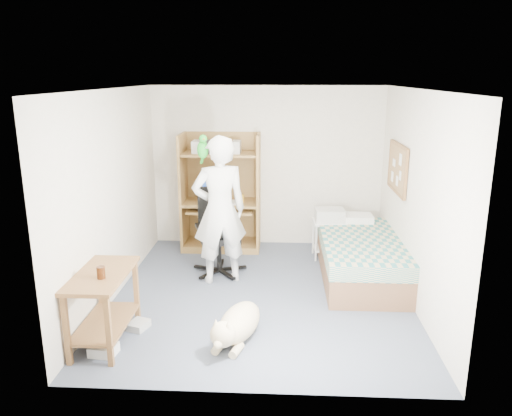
{
  "coord_description": "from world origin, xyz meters",
  "views": [
    {
      "loc": [
        0.23,
        -5.73,
        2.66
      ],
      "look_at": [
        -0.08,
        0.25,
        1.05
      ],
      "focal_mm": 35.0,
      "sensor_mm": 36.0,
      "label": 1
    }
  ],
  "objects_px": {
    "computer_hutch": "(221,197)",
    "office_chair": "(218,243)",
    "bed": "(360,257)",
    "side_desk": "(103,297)",
    "dog": "(237,324)",
    "person": "(220,210)",
    "printer_cart": "(329,233)"
  },
  "relations": [
    {
      "from": "bed",
      "to": "dog",
      "type": "relative_size",
      "value": 1.86
    },
    {
      "from": "computer_hutch",
      "to": "bed",
      "type": "bearing_deg",
      "value": -29.29
    },
    {
      "from": "printer_cart",
      "to": "dog",
      "type": "bearing_deg",
      "value": -118.41
    },
    {
      "from": "bed",
      "to": "printer_cart",
      "type": "distance_m",
      "value": 0.84
    },
    {
      "from": "computer_hutch",
      "to": "side_desk",
      "type": "relative_size",
      "value": 1.8
    },
    {
      "from": "bed",
      "to": "computer_hutch",
      "type": "bearing_deg",
      "value": 150.71
    },
    {
      "from": "side_desk",
      "to": "printer_cart",
      "type": "height_order",
      "value": "side_desk"
    },
    {
      "from": "office_chair",
      "to": "computer_hutch",
      "type": "bearing_deg",
      "value": 74.53
    },
    {
      "from": "printer_cart",
      "to": "person",
      "type": "bearing_deg",
      "value": -151.39
    },
    {
      "from": "bed",
      "to": "office_chair",
      "type": "relative_size",
      "value": 1.74
    },
    {
      "from": "computer_hutch",
      "to": "office_chair",
      "type": "distance_m",
      "value": 1.09
    },
    {
      "from": "office_chair",
      "to": "person",
      "type": "relative_size",
      "value": 0.6
    },
    {
      "from": "side_desk",
      "to": "office_chair",
      "type": "xyz_separation_m",
      "value": [
        0.92,
        1.93,
        -0.08
      ]
    },
    {
      "from": "computer_hutch",
      "to": "person",
      "type": "height_order",
      "value": "person"
    },
    {
      "from": "side_desk",
      "to": "person",
      "type": "xyz_separation_m",
      "value": [
        0.99,
        1.62,
        0.47
      ]
    },
    {
      "from": "computer_hutch",
      "to": "bed",
      "type": "distance_m",
      "value": 2.35
    },
    {
      "from": "office_chair",
      "to": "bed",
      "type": "bearing_deg",
      "value": -22.74
    },
    {
      "from": "person",
      "to": "printer_cart",
      "type": "relative_size",
      "value": 3.4
    },
    {
      "from": "computer_hutch",
      "to": "office_chair",
      "type": "xyz_separation_m",
      "value": [
        0.07,
        -1.01,
        -0.41
      ]
    },
    {
      "from": "computer_hutch",
      "to": "dog",
      "type": "height_order",
      "value": "computer_hutch"
    },
    {
      "from": "bed",
      "to": "side_desk",
      "type": "xyz_separation_m",
      "value": [
        -2.85,
        -1.82,
        0.21
      ]
    },
    {
      "from": "computer_hutch",
      "to": "bed",
      "type": "height_order",
      "value": "computer_hutch"
    },
    {
      "from": "side_desk",
      "to": "printer_cart",
      "type": "xyz_separation_m",
      "value": [
        2.5,
        2.57,
        -0.12
      ]
    },
    {
      "from": "bed",
      "to": "office_chair",
      "type": "distance_m",
      "value": 1.94
    },
    {
      "from": "dog",
      "to": "printer_cart",
      "type": "relative_size",
      "value": 1.91
    },
    {
      "from": "person",
      "to": "dog",
      "type": "distance_m",
      "value": 1.77
    },
    {
      "from": "printer_cart",
      "to": "bed",
      "type": "bearing_deg",
      "value": -68.4
    },
    {
      "from": "office_chair",
      "to": "printer_cart",
      "type": "bearing_deg",
      "value": 2.7
    },
    {
      "from": "side_desk",
      "to": "office_chair",
      "type": "relative_size",
      "value": 0.86
    },
    {
      "from": "computer_hutch",
      "to": "printer_cart",
      "type": "distance_m",
      "value": 1.74
    },
    {
      "from": "computer_hutch",
      "to": "side_desk",
      "type": "bearing_deg",
      "value": -106.14
    },
    {
      "from": "computer_hutch",
      "to": "side_desk",
      "type": "height_order",
      "value": "computer_hutch"
    }
  ]
}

